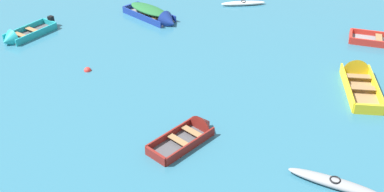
{
  "coord_description": "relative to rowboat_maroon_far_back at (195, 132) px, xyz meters",
  "views": [
    {
      "loc": [
        -1.49,
        -1.76,
        12.74
      ],
      "look_at": [
        0.0,
        18.03,
        0.15
      ],
      "focal_mm": 44.24,
      "sensor_mm": 36.0,
      "label": 1
    }
  ],
  "objects": [
    {
      "name": "rowboat_deep_blue_outer_left",
      "position": [
        -1.57,
        12.97,
        0.16
      ],
      "size": [
        3.95,
        4.2,
        1.31
      ],
      "color": "gray",
      "rests_on": "ground_plane"
    },
    {
      "name": "rowboat_turquoise_outer_right",
      "position": [
        -10.03,
        10.57,
        0.01
      ],
      "size": [
        3.24,
        3.58,
        1.18
      ],
      "color": "#4C4C51",
      "rests_on": "ground_plane"
    },
    {
      "name": "mooring_buoy_central",
      "position": [
        -5.4,
        6.28,
        -0.19
      ],
      "size": [
        0.4,
        0.4,
        0.4
      ],
      "primitive_type": "sphere",
      "color": "red",
      "rests_on": "ground_plane"
    },
    {
      "name": "rowboat_maroon_far_back",
      "position": [
        0.0,
        0.0,
        0.0
      ],
      "size": [
        3.32,
        3.18,
        1.16
      ],
      "color": "#4C4C51",
      "rests_on": "ground_plane"
    },
    {
      "name": "kayak_grey_near_camera",
      "position": [
        5.13,
        -3.66,
        -0.02
      ],
      "size": [
        3.47,
        2.36,
        0.35
      ],
      "color": "gray",
      "rests_on": "ground_plane"
    },
    {
      "name": "kayak_white_far_left",
      "position": [
        4.75,
        15.22,
        -0.04
      ],
      "size": [
        3.23,
        0.63,
        0.31
      ],
      "color": "white",
      "rests_on": "ground_plane"
    },
    {
      "name": "rowboat_yellow_cluster_outer",
      "position": [
        8.95,
        4.12,
        0.05
      ],
      "size": [
        2.27,
        4.81,
        1.36
      ],
      "color": "#99754C",
      "rests_on": "ground_plane"
    }
  ]
}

